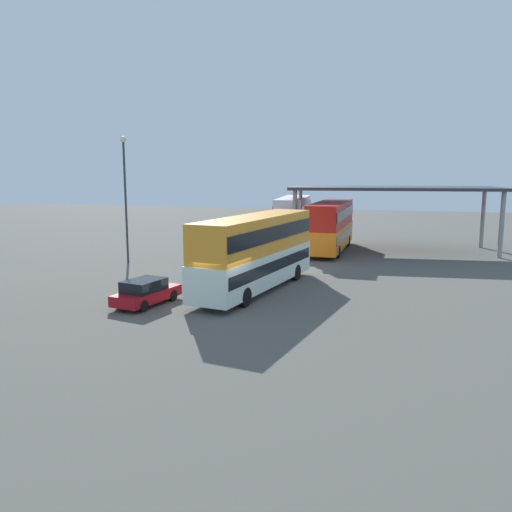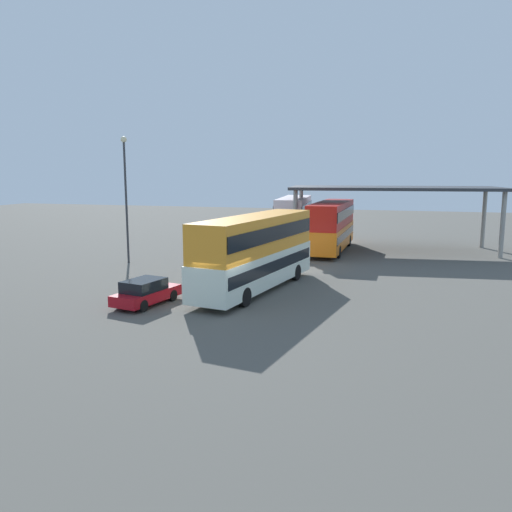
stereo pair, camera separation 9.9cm
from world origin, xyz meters
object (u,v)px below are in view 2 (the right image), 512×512
at_px(double_decker_main, 256,250).
at_px(double_decker_near_canopy, 294,219).
at_px(parked_hatchback, 146,292).
at_px(double_decker_mid_row, 331,224).
at_px(lamppost_tall, 126,186).

height_order(double_decker_main, double_decker_near_canopy, double_decker_near_canopy).
relative_size(parked_hatchback, double_decker_mid_row, 0.37).
xyz_separation_m(double_decker_mid_row, lamppost_tall, (-13.91, -9.89, 3.41)).
distance_m(double_decker_main, lamppost_tall, 13.57).
xyz_separation_m(parked_hatchback, lamppost_tall, (-7.10, 10.79, 5.05)).
bearing_deg(double_decker_main, double_decker_near_canopy, 15.21).
relative_size(double_decker_near_canopy, lamppost_tall, 1.12).
bearing_deg(double_decker_mid_row, double_decker_main, 173.34).
bearing_deg(double_decker_near_canopy, parked_hatchback, 168.47).
relative_size(double_decker_main, double_decker_near_canopy, 1.13).
bearing_deg(parked_hatchback, double_decker_mid_row, -6.75).
distance_m(double_decker_mid_row, lamppost_tall, 17.40).
relative_size(parked_hatchback, lamppost_tall, 0.45).
xyz_separation_m(double_decker_main, double_decker_mid_row, (2.24, 15.94, -0.05)).
xyz_separation_m(parked_hatchback, double_decker_near_canopy, (2.83, 24.22, 1.73)).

